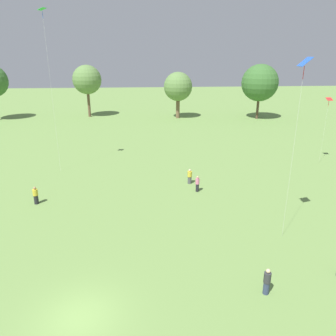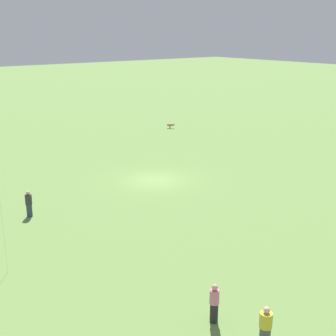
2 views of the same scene
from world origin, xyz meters
The scene contains 11 objects.
ground_plane centered at (0.00, 0.00, 0.00)m, with size 240.00×240.00×0.00m, color #6B8E47.
tree_1 centered at (-7.51, 57.14, 7.61)m, with size 5.89×5.89×10.60m.
tree_2 centered at (11.03, 54.13, 6.35)m, with size 5.77×5.77×9.29m.
tree_3 centered at (27.26, 52.03, 7.19)m, with size 7.28×7.28×10.85m.
person_0 centered at (8.26, 17.74, 0.76)m, with size 0.50×0.50×1.57m.
person_1 centered at (10.16, 1.02, 0.80)m, with size 0.48×0.48×1.63m.
person_2 centered at (8.70, 15.59, 0.80)m, with size 0.52×0.52×1.61m.
person_3 centered at (-6.15, 14.05, 0.80)m, with size 0.64×0.64×1.64m.
kite_0 centered at (25.20, 23.16, 7.40)m, with size 0.68×0.63×7.94m.
kite_3 centered at (-6.00, 22.80, 15.46)m, with size 0.85×0.86×17.01m.
kite_4 centered at (13.62, 6.93, 11.72)m, with size 0.69×0.87×12.58m.
Camera 1 is at (3.45, -13.54, 12.79)m, focal length 35.00 mm.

